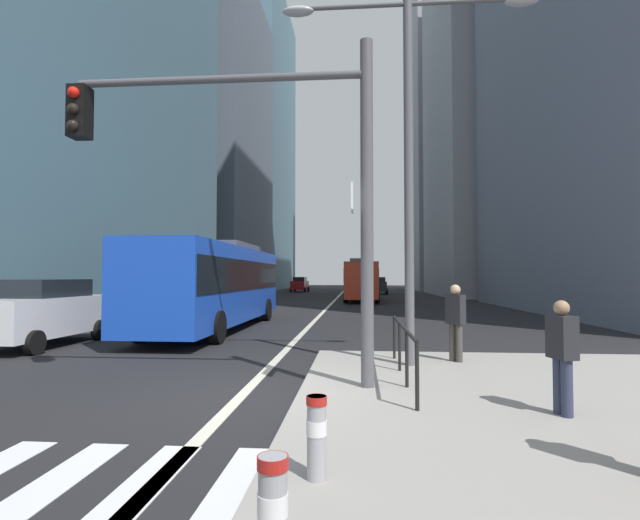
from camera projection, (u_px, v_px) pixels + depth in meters
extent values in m
plane|color=black|center=(325.00, 310.00, 27.86)|extent=(160.00, 160.00, 0.00)
cube|color=gray|center=(612.00, 417.00, 6.50)|extent=(9.00, 10.00, 0.15)
cube|color=silver|center=(13.00, 511.00, 4.04)|extent=(0.45, 3.20, 0.01)
cube|color=silver|center=(113.00, 515.00, 3.97)|extent=(0.45, 3.20, 0.01)
cube|color=silver|center=(217.00, 519.00, 3.89)|extent=(0.45, 3.20, 0.01)
cube|color=beige|center=(334.00, 301.00, 37.82)|extent=(0.20, 80.00, 0.01)
cube|color=slate|center=(199.00, 144.00, 53.04)|extent=(13.43, 19.18, 34.07)
cube|color=slate|center=(250.00, 144.00, 78.03)|extent=(12.07, 24.48, 48.26)
cube|color=#9E9EA3|center=(498.00, 96.00, 50.22)|extent=(13.33, 18.55, 42.88)
cube|color=#9E9EA3|center=(456.00, 122.00, 71.24)|extent=(13.67, 17.00, 51.17)
cube|color=blue|center=(216.00, 284.00, 17.87)|extent=(2.56, 11.58, 2.75)
cube|color=black|center=(216.00, 275.00, 17.88)|extent=(2.59, 11.35, 1.10)
cube|color=#4C4C51|center=(229.00, 247.00, 19.65)|extent=(1.77, 4.17, 0.30)
cylinder|color=black|center=(217.00, 327.00, 14.03)|extent=(0.30, 1.00, 1.00)
cylinder|color=black|center=(140.00, 326.00, 14.24)|extent=(0.30, 1.00, 1.00)
cylinder|color=black|center=(267.00, 310.00, 21.41)|extent=(0.30, 1.00, 1.00)
cylinder|color=black|center=(215.00, 309.00, 21.61)|extent=(0.30, 1.00, 1.00)
cube|color=silver|center=(41.00, 316.00, 13.60)|extent=(1.88, 4.34, 1.10)
cube|color=black|center=(46.00, 288.00, 13.78)|extent=(1.55, 2.36, 0.52)
cylinder|color=black|center=(34.00, 343.00, 12.04)|extent=(0.24, 0.65, 0.64)
cylinder|color=black|center=(99.00, 330.00, 14.94)|extent=(0.24, 0.65, 0.64)
cylinder|color=black|center=(46.00, 329.00, 15.13)|extent=(0.24, 0.65, 0.64)
cube|color=red|center=(362.00, 280.00, 39.00)|extent=(2.69, 11.53, 2.75)
cube|color=black|center=(362.00, 276.00, 39.02)|extent=(2.73, 11.30, 1.10)
cube|color=#4C4C51|center=(362.00, 261.00, 37.34)|extent=(1.82, 4.16, 0.30)
cylinder|color=black|center=(349.00, 293.00, 42.73)|extent=(0.32, 1.00, 1.00)
cylinder|color=black|center=(376.00, 293.00, 42.50)|extent=(0.32, 1.00, 1.00)
cylinder|color=black|center=(346.00, 296.00, 35.42)|extent=(0.32, 1.00, 1.00)
cylinder|color=black|center=(378.00, 297.00, 35.19)|extent=(0.32, 1.00, 1.00)
cube|color=maroon|center=(300.00, 285.00, 60.91)|extent=(1.98, 4.26, 1.10)
cube|color=black|center=(300.00, 279.00, 61.09)|extent=(1.60, 2.33, 0.52)
cylinder|color=black|center=(305.00, 290.00, 59.36)|extent=(0.25, 0.65, 0.64)
cylinder|color=black|center=(291.00, 290.00, 59.60)|extent=(0.25, 0.65, 0.64)
cylinder|color=black|center=(308.00, 289.00, 62.18)|extent=(0.25, 0.65, 0.64)
cylinder|color=black|center=(295.00, 289.00, 62.42)|extent=(0.25, 0.65, 0.64)
cube|color=#232838|center=(379.00, 286.00, 53.61)|extent=(1.90, 4.39, 1.10)
cube|color=black|center=(378.00, 279.00, 53.49)|extent=(1.56, 2.39, 0.52)
cylinder|color=black|center=(371.00, 291.00, 55.16)|extent=(0.24, 0.65, 0.64)
cylinder|color=black|center=(386.00, 291.00, 54.96)|extent=(0.24, 0.65, 0.64)
cylinder|color=black|center=(371.00, 292.00, 52.22)|extent=(0.24, 0.65, 0.64)
cylinder|color=black|center=(387.00, 292.00, 52.03)|extent=(0.24, 0.65, 0.64)
cylinder|color=#515156|center=(367.00, 211.00, 8.05)|extent=(0.22, 0.22, 6.00)
cylinder|color=#515156|center=(220.00, 79.00, 8.35)|extent=(5.22, 0.14, 0.14)
cube|color=black|center=(80.00, 112.00, 8.54)|extent=(0.34, 0.34, 0.95)
sphere|color=red|center=(74.00, 92.00, 8.35)|extent=(0.20, 0.20, 0.20)
sphere|color=black|center=(73.00, 109.00, 8.34)|extent=(0.20, 0.20, 0.20)
sphere|color=black|center=(73.00, 125.00, 8.33)|extent=(0.20, 0.20, 0.20)
cube|color=white|center=(352.00, 198.00, 7.90)|extent=(0.04, 0.60, 0.44)
cylinder|color=#56565B|center=(409.00, 178.00, 10.02)|extent=(0.20, 0.20, 8.00)
cylinder|color=#56565B|center=(352.00, 7.00, 10.25)|extent=(2.40, 0.10, 0.10)
ellipsoid|color=#B2B2B7|center=(298.00, 11.00, 10.35)|extent=(0.70, 0.32, 0.20)
cylinder|color=#56565B|center=(464.00, 1.00, 10.06)|extent=(2.40, 0.10, 0.10)
ellipsoid|color=#B2B2B7|center=(521.00, 1.00, 9.96)|extent=(0.70, 0.32, 0.20)
cylinder|color=#99999E|center=(273.00, 520.00, 2.86)|extent=(0.18, 0.18, 0.78)
cylinder|color=white|center=(273.00, 504.00, 2.87)|extent=(0.19, 0.19, 0.14)
cylinder|color=#B21E19|center=(273.00, 462.00, 2.87)|extent=(0.20, 0.20, 0.08)
cylinder|color=#99999E|center=(317.00, 438.00, 4.34)|extent=(0.18, 0.18, 0.77)
cylinder|color=white|center=(317.00, 428.00, 4.34)|extent=(0.19, 0.19, 0.14)
cylinder|color=#B21E19|center=(317.00, 400.00, 4.35)|extent=(0.20, 0.20, 0.08)
cylinder|color=black|center=(417.00, 376.00, 6.56)|extent=(0.06, 0.06, 0.95)
cylinder|color=black|center=(407.00, 359.00, 7.94)|extent=(0.06, 0.06, 0.95)
cylinder|color=black|center=(400.00, 347.00, 9.32)|extent=(0.06, 0.06, 0.95)
cylinder|color=black|center=(394.00, 338.00, 10.71)|extent=(0.06, 0.06, 0.95)
cylinder|color=black|center=(403.00, 327.00, 8.65)|extent=(0.06, 4.17, 0.06)
cylinder|color=#2D334C|center=(567.00, 388.00, 6.26)|extent=(0.15, 0.15, 0.76)
cylinder|color=#2D334C|center=(559.00, 386.00, 6.41)|extent=(0.15, 0.15, 0.76)
cube|color=#232328|center=(562.00, 337.00, 6.36)|extent=(0.33, 0.43, 0.59)
sphere|color=#9E7556|center=(561.00, 308.00, 6.37)|extent=(0.21, 0.21, 0.21)
cylinder|color=#423D38|center=(453.00, 342.00, 10.38)|extent=(0.15, 0.15, 0.83)
cylinder|color=#423D38|center=(459.00, 343.00, 10.26)|extent=(0.15, 0.15, 0.83)
cube|color=#232328|center=(455.00, 309.00, 10.35)|extent=(0.44, 0.44, 0.64)
sphere|color=tan|center=(455.00, 290.00, 10.36)|extent=(0.23, 0.23, 0.23)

